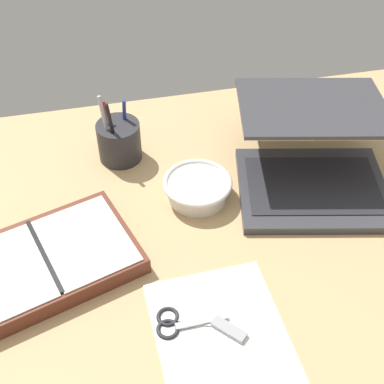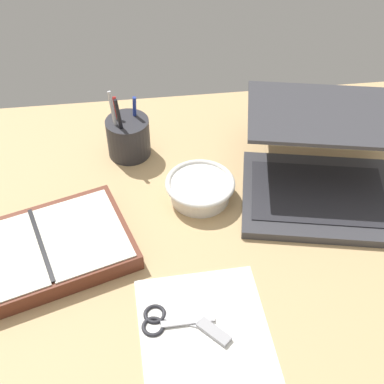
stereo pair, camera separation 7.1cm
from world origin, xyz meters
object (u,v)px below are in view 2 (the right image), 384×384
(pen_cup, at_px, (128,137))
(bowl, at_px, (200,188))
(laptop, at_px, (319,167))
(scissors, at_px, (162,321))
(planner, at_px, (43,252))

(pen_cup, bearing_deg, bowl, -49.83)
(bowl, relative_size, pen_cup, 0.88)
(laptop, distance_m, bowl, 0.25)
(laptop, relative_size, bowl, 2.86)
(pen_cup, bearing_deg, laptop, -23.01)
(bowl, bearing_deg, scissors, -109.77)
(planner, bearing_deg, scissors, -55.81)
(pen_cup, relative_size, planner, 0.45)
(bowl, xyz_separation_m, scissors, (-0.10, -0.29, -0.02))
(bowl, bearing_deg, planner, -157.83)
(bowl, xyz_separation_m, pen_cup, (-0.14, 0.16, 0.02))
(planner, bearing_deg, pen_cup, 42.10)
(pen_cup, distance_m, planner, 0.34)
(planner, bearing_deg, bowl, 4.64)
(bowl, height_order, scissors, bowl)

